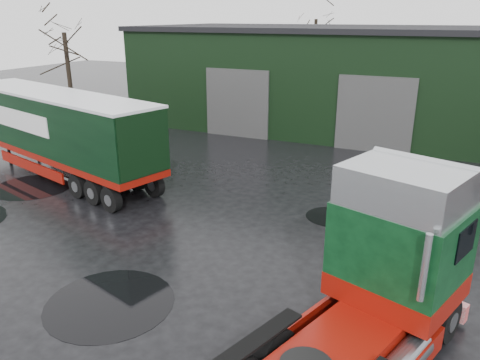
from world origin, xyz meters
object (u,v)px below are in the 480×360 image
at_px(warehouse, 393,79).
at_px(tree_left, 67,60).
at_px(tree_back_a, 315,42).
at_px(hero_tractor, 357,283).
at_px(trailer_left, 58,135).

distance_m(warehouse, tree_left, 20.64).
xyz_separation_m(tree_left, tree_back_a, (11.00, 18.00, 0.50)).
distance_m(hero_tractor, trailer_left, 16.20).
bearing_deg(hero_tractor, warehouse, 115.23).
relative_size(warehouse, tree_left, 3.81).
bearing_deg(hero_tractor, tree_left, 164.13).
bearing_deg(trailer_left, hero_tractor, -99.68).
relative_size(trailer_left, tree_back_a, 1.30).
bearing_deg(hero_tractor, trailer_left, 173.73).
bearing_deg(warehouse, tree_left, -157.17).
xyz_separation_m(trailer_left, tree_back_a, (4.14, 26.08, 2.83)).
bearing_deg(warehouse, trailer_left, -127.06).
relative_size(hero_tractor, tree_left, 0.77).
bearing_deg(hero_tractor, tree_back_a, 126.68).
xyz_separation_m(hero_tractor, trailer_left, (-14.64, 6.92, -0.11)).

